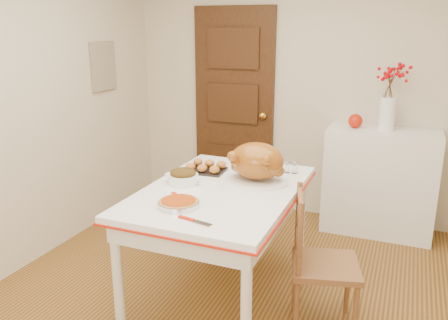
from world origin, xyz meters
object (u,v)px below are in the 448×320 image
at_px(sideboard, 379,182).
at_px(pumpkin_pie, 179,202).
at_px(turkey_platter, 257,163).
at_px(kitchen_table, 221,247).
at_px(chair_oak, 326,262).

bearing_deg(sideboard, pumpkin_pie, -116.80).
bearing_deg(pumpkin_pie, sideboard, 63.20).
xyz_separation_m(turkey_platter, pumpkin_pie, (-0.29, -0.58, -0.11)).
bearing_deg(kitchen_table, chair_oak, -0.75).
bearing_deg(turkey_platter, sideboard, 51.92).
distance_m(sideboard, chair_oak, 1.64).
bearing_deg(sideboard, turkey_platter, -117.04).
xyz_separation_m(kitchen_table, chair_oak, (0.71, -0.01, 0.04)).
height_order(sideboard, kitchen_table, sideboard).
bearing_deg(turkey_platter, pumpkin_pie, -127.23).
distance_m(kitchen_table, turkey_platter, 0.62).
relative_size(sideboard, kitchen_table, 0.69).
bearing_deg(chair_oak, turkey_platter, 53.36).
xyz_separation_m(sideboard, turkey_platter, (-0.72, -1.42, 0.49)).
xyz_separation_m(kitchen_table, turkey_platter, (0.17, 0.20, 0.56)).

